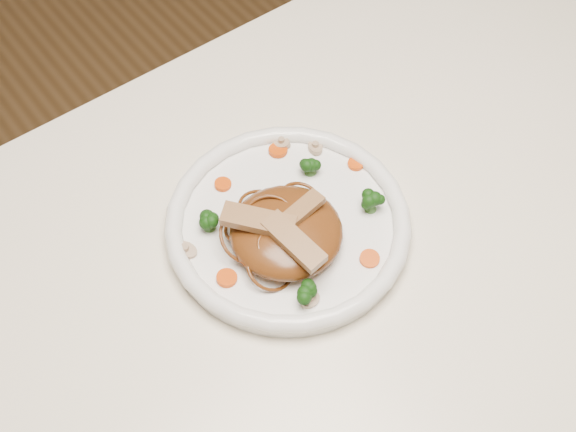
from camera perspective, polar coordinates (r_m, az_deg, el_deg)
table at (r=0.89m, az=2.87°, el=-8.82°), size 1.20×0.80×0.75m
plate at (r=0.83m, az=-0.00°, el=-0.87°), size 0.30×0.30×0.02m
noodle_mound at (r=0.80m, az=-0.14°, el=-1.21°), size 0.15×0.15×0.04m
chicken_a at (r=0.79m, az=0.91°, el=0.36°), size 0.06×0.03×0.01m
chicken_b at (r=0.78m, az=-2.28°, el=-0.36°), size 0.07×0.08×0.01m
chicken_c at (r=0.76m, az=0.46°, el=-1.95°), size 0.03×0.08×0.01m
broccoli_0 at (r=0.86m, az=1.75°, el=3.97°), size 0.03×0.03×0.03m
broccoli_1 at (r=0.82m, az=-6.08°, el=-0.38°), size 0.02×0.02×0.03m
broccoli_2 at (r=0.77m, az=1.36°, el=-5.91°), size 0.02×0.02×0.03m
broccoli_3 at (r=0.83m, az=6.39°, el=1.15°), size 0.03×0.03×0.03m
carrot_0 at (r=0.89m, az=-0.77°, el=5.04°), size 0.03×0.03×0.00m
carrot_1 at (r=0.79m, az=-4.70°, el=-4.74°), size 0.02×0.02×0.00m
carrot_2 at (r=0.88m, az=5.20°, el=3.99°), size 0.02×0.02×0.00m
carrot_3 at (r=0.86m, az=-4.99°, el=2.43°), size 0.02×0.02×0.00m
carrot_4 at (r=0.80m, az=6.25°, el=-3.26°), size 0.02×0.02×0.00m
mushroom_0 at (r=0.77m, az=1.71°, el=-6.44°), size 0.02×0.02×0.01m
mushroom_1 at (r=0.89m, az=2.10°, el=5.26°), size 0.03×0.03×0.01m
mushroom_2 at (r=0.81m, az=-7.85°, el=-2.61°), size 0.04×0.04×0.01m
mushroom_3 at (r=0.89m, az=-0.51°, el=5.60°), size 0.03×0.03×0.01m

